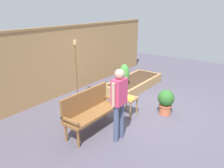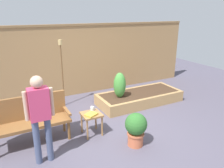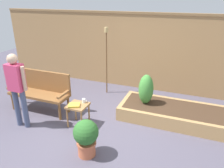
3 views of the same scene
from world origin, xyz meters
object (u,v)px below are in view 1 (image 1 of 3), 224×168
(potted_boxwood, at_px, (166,101))
(side_table, at_px, (128,101))
(garden_bench, at_px, (89,108))
(shrub_near_bench, at_px, (124,74))
(book_on_table, at_px, (130,98))
(tiki_torch, at_px, (76,60))
(person_by_bench, at_px, (119,99))
(cup_on_table, at_px, (126,94))

(potted_boxwood, bearing_deg, side_table, 127.52)
(side_table, relative_size, potted_boxwood, 0.71)
(garden_bench, height_order, shrub_near_bench, shrub_near_bench)
(book_on_table, bearing_deg, tiki_torch, 66.18)
(book_on_table, bearing_deg, shrub_near_bench, 13.61)
(tiki_torch, bearing_deg, side_table, -87.13)
(shrub_near_bench, relative_size, person_by_bench, 0.44)
(shrub_near_bench, distance_m, tiki_torch, 1.65)
(book_on_table, distance_m, tiki_torch, 1.98)
(book_on_table, height_order, potted_boxwood, potted_boxwood)
(garden_bench, relative_size, side_table, 3.00)
(book_on_table, relative_size, person_by_bench, 0.15)
(cup_on_table, bearing_deg, person_by_bench, -153.39)
(cup_on_table, bearing_deg, garden_bench, 171.74)
(side_table, relative_size, shrub_near_bench, 0.70)
(garden_bench, distance_m, potted_boxwood, 2.06)
(side_table, xyz_separation_m, cup_on_table, (0.08, 0.13, 0.13))
(cup_on_table, height_order, tiki_torch, tiki_torch)
(side_table, bearing_deg, tiki_torch, 92.87)
(side_table, bearing_deg, shrub_near_bench, 37.63)
(cup_on_table, bearing_deg, tiki_torch, 95.81)
(garden_bench, relative_size, potted_boxwood, 2.13)
(cup_on_table, height_order, shrub_near_bench, shrub_near_bench)
(side_table, bearing_deg, garden_bench, 164.90)
(side_table, height_order, book_on_table, book_on_table)
(cup_on_table, distance_m, tiki_torch, 1.79)
(garden_bench, height_order, cup_on_table, garden_bench)
(cup_on_table, height_order, book_on_table, cup_on_table)
(potted_boxwood, distance_m, person_by_bench, 1.79)
(garden_bench, bearing_deg, potted_boxwood, -31.88)
(cup_on_table, relative_size, potted_boxwood, 0.16)
(garden_bench, distance_m, cup_on_table, 1.24)
(garden_bench, distance_m, tiki_torch, 1.93)
(cup_on_table, xyz_separation_m, shrub_near_bench, (1.12, 0.80, 0.12))
(garden_bench, xyz_separation_m, shrub_near_bench, (2.35, 0.62, 0.10))
(garden_bench, distance_m, person_by_bench, 0.85)
(cup_on_table, relative_size, book_on_table, 0.47)
(side_table, xyz_separation_m, book_on_table, (-0.04, -0.08, 0.10))
(cup_on_table, height_order, person_by_bench, person_by_bench)
(garden_bench, height_order, person_by_bench, person_by_bench)
(side_table, xyz_separation_m, tiki_torch, (-0.09, 1.76, 0.84))
(potted_boxwood, height_order, tiki_torch, tiki_torch)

